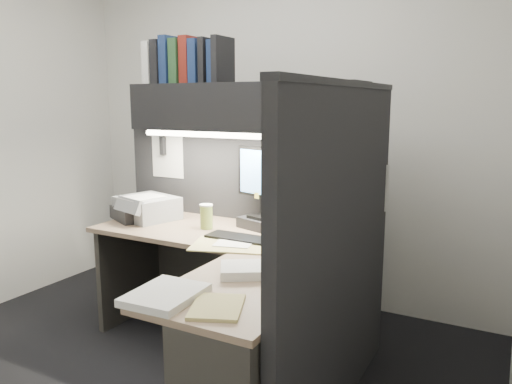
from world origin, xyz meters
TOP-DOWN VIEW (x-y plane):
  - floor at (0.00, 0.00)m, footprint 3.50×3.50m
  - wall_back at (0.00, 1.50)m, footprint 3.50×0.04m
  - partition_back at (0.03, 0.93)m, footprint 1.90×0.06m
  - partition_right at (0.98, 0.18)m, footprint 0.06×1.50m
  - desk at (0.43, -0.00)m, footprint 1.70×1.53m
  - overhead_shelf at (0.12, 0.75)m, footprint 1.55×0.34m
  - task_light_tube at (0.12, 0.61)m, footprint 1.32×0.04m
  - monitor at (0.30, 0.74)m, footprint 0.47×0.30m
  - keyboard at (0.30, 0.44)m, footprint 0.45×0.15m
  - mousepad at (0.68, 0.43)m, footprint 0.28×0.26m
  - mouse at (0.68, 0.42)m, footprint 0.08×0.11m
  - telephone at (0.80, 0.81)m, footprint 0.32×0.33m
  - coffee_cup at (-0.05, 0.57)m, footprint 0.09×0.09m
  - printer at (-0.56, 0.61)m, footprint 0.46×0.42m
  - notebook_stack at (-0.63, 0.55)m, footprint 0.38×0.36m
  - open_folder at (0.30, 0.32)m, footprint 0.53×0.43m
  - paper_stack_a at (0.60, -0.06)m, footprint 0.30×0.29m
  - paper_stack_b at (0.45, -0.47)m, footprint 0.28×0.34m
  - manila_stack at (0.70, -0.46)m, footprint 0.28×0.31m
  - binder_row at (-0.29, 0.75)m, footprint 0.60×0.26m
  - pinned_papers at (0.42, 0.56)m, footprint 1.76×1.31m

SIDE VIEW (x-z plane):
  - floor at x=0.00m, z-range 0.00..0.00m
  - desk at x=0.43m, z-range 0.08..0.81m
  - mousepad at x=0.68m, z-range 0.73..0.73m
  - open_folder at x=0.30m, z-range 0.73..0.74m
  - manila_stack at x=0.70m, z-range 0.73..0.74m
  - keyboard at x=0.30m, z-range 0.73..0.75m
  - paper_stack_b at x=0.45m, z-range 0.73..0.76m
  - paper_stack_a at x=0.60m, z-range 0.73..0.77m
  - mouse at x=0.68m, z-range 0.73..0.77m
  - notebook_stack at x=-0.63m, z-range 0.73..0.82m
  - telephone at x=0.80m, z-range 0.73..0.82m
  - partition_back at x=0.03m, z-range 0.00..1.60m
  - partition_right at x=0.98m, z-range 0.00..1.60m
  - coffee_cup at x=-0.05m, z-range 0.73..0.88m
  - printer at x=-0.56m, z-range 0.73..0.88m
  - monitor at x=0.30m, z-range 0.68..1.20m
  - pinned_papers at x=0.42m, z-range 0.80..1.31m
  - task_light_tube at x=0.12m, z-range 1.31..1.35m
  - wall_back at x=0.00m, z-range 0.00..2.70m
  - overhead_shelf at x=0.12m, z-range 1.35..1.65m
  - binder_row at x=-0.29m, z-range 1.64..1.95m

